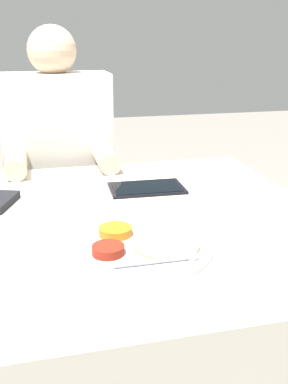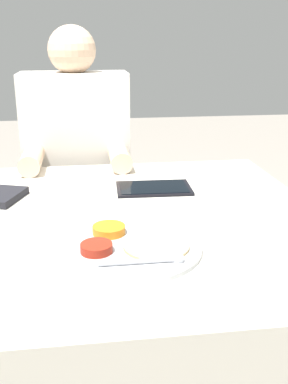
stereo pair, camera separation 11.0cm
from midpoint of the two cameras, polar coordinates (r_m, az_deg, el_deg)
dining_table at (r=1.30m, az=-8.25°, el=-19.60°), size 1.14×0.96×0.78m
thali_tray at (r=0.93m, az=-3.96°, el=-7.02°), size 0.30×0.30×0.03m
tablet_device at (r=1.30m, az=-2.08°, el=0.47°), size 0.22×0.14×0.01m
person_diner at (r=1.78m, az=-12.14°, el=-1.69°), size 0.39×0.42×1.24m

